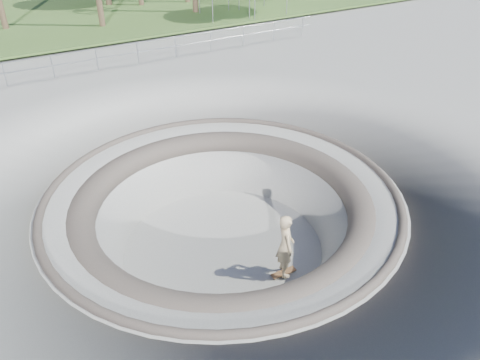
{
  "coord_description": "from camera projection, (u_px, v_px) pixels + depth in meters",
  "views": [
    {
      "loc": [
        -5.3,
        -9.84,
        7.45
      ],
      "look_at": [
        0.92,
        0.53,
        -0.1
      ],
      "focal_mm": 35.0,
      "sensor_mm": 36.0,
      "label": 1
    }
  ],
  "objects": [
    {
      "name": "ground",
      "position": [
        222.0,
        194.0,
        13.42
      ],
      "size": [
        180.0,
        180.0,
        0.0
      ],
      "primitive_type": "plane",
      "color": "#9C9D98",
      "rests_on": "ground"
    },
    {
      "name": "skate_bowl",
      "position": [
        223.0,
        243.0,
        14.39
      ],
      "size": [
        14.0,
        14.0,
        4.1
      ],
      "color": "#9C9D98",
      "rests_on": "ground"
    },
    {
      "name": "distant_hills",
      "position": [
        34.0,
        20.0,
        60.37
      ],
      "size": [
        103.2,
        45.0,
        28.6
      ],
      "color": "brown",
      "rests_on": "ground"
    },
    {
      "name": "safety_railing",
      "position": [
        97.0,
        59.0,
        21.78
      ],
      "size": [
        25.0,
        0.06,
        1.03
      ],
      "color": "#93979B",
      "rests_on": "ground"
    },
    {
      "name": "skateboard",
      "position": [
        284.0,
        273.0,
        13.31
      ],
      "size": [
        0.77,
        0.24,
        0.08
      ],
      "color": "brown",
      "rests_on": "ground"
    },
    {
      "name": "skater",
      "position": [
        285.0,
        245.0,
        12.78
      ],
      "size": [
        0.68,
        0.83,
        1.97
      ],
      "primitive_type": "imported",
      "rotation": [
        0.0,
        0.0,
        1.24
      ],
      "color": "tan",
      "rests_on": "skateboard"
    }
  ]
}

